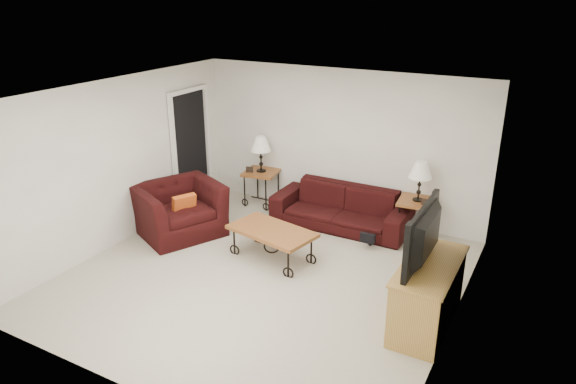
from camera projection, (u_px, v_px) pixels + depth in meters
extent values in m
plane|color=beige|center=(264.00, 276.00, 7.24)|extent=(5.00, 5.00, 0.00)
cube|color=white|center=(339.00, 144.00, 8.84)|extent=(5.00, 0.02, 2.50)
cube|color=white|center=(118.00, 279.00, 4.74)|extent=(5.00, 0.02, 2.50)
cube|color=white|center=(119.00, 162.00, 7.91)|extent=(0.02, 5.00, 2.50)
cube|color=white|center=(461.00, 231.00, 5.68)|extent=(0.02, 5.00, 2.50)
plane|color=white|center=(260.00, 94.00, 6.34)|extent=(5.00, 5.00, 0.00)
cube|color=black|center=(191.00, 150.00, 9.33)|extent=(0.08, 0.94, 2.04)
imported|color=black|center=(341.00, 208.00, 8.66)|extent=(2.25, 0.88, 0.66)
cube|color=brown|center=(262.00, 188.00, 9.54)|extent=(0.67, 0.67, 0.64)
cube|color=brown|center=(416.00, 219.00, 8.28)|extent=(0.63, 0.63, 0.62)
cube|color=black|center=(250.00, 169.00, 9.35)|extent=(0.13, 0.06, 0.11)
cube|color=black|center=(425.00, 202.00, 7.96)|extent=(0.13, 0.03, 0.10)
cube|color=brown|center=(272.00, 244.00, 7.64)|extent=(1.35, 0.91, 0.46)
imported|color=black|center=(179.00, 210.00, 8.37)|extent=(1.54, 1.61, 0.82)
cube|color=#C73E19|center=(184.00, 206.00, 8.22)|extent=(0.25, 0.38, 0.37)
cube|color=tan|center=(428.00, 295.00, 6.07)|extent=(0.55, 1.32, 0.79)
imported|color=black|center=(432.00, 236.00, 5.82)|extent=(0.16, 1.19, 0.68)
ellipsoid|color=black|center=(371.00, 232.00, 8.01)|extent=(0.38, 0.31, 0.45)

